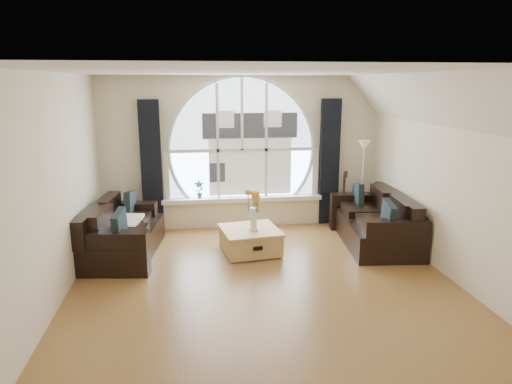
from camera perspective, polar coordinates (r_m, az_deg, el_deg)
name	(u,v)px	position (r m, az deg, el deg)	size (l,w,h in m)	color
ground	(266,287)	(6.14, 1.18, -11.53)	(5.00, 5.50, 0.01)	brown
ceiling	(267,72)	(5.57, 1.32, 14.55)	(5.00, 5.50, 0.01)	silver
wall_back	(242,152)	(8.39, -1.75, 4.89)	(5.00, 0.01, 2.70)	beige
wall_front	(332,274)	(3.14, 9.37, -9.96)	(5.00, 0.01, 2.70)	beige
wall_left	(53,191)	(5.86, -23.66, 0.06)	(0.01, 5.50, 2.70)	beige
wall_right	(455,179)	(6.58, 23.30, 1.44)	(0.01, 5.50, 2.70)	beige
attic_slope	(441,101)	(6.31, 21.77, 10.30)	(0.92, 5.50, 0.72)	silver
arched_window	(242,137)	(8.32, -1.74, 6.74)	(2.60, 0.06, 2.15)	silver
window_sill	(243,199)	(8.46, -1.64, -0.85)	(2.90, 0.22, 0.08)	white
window_frame	(242,137)	(8.29, -1.72, 6.71)	(2.76, 0.08, 2.15)	white
neighbor_house	(250,144)	(8.34, -0.70, 5.89)	(1.70, 0.02, 1.50)	silver
curtain_left	(151,167)	(8.28, -12.73, 3.06)	(0.35, 0.12, 2.30)	black
curtain_right	(329,162)	(8.62, 9.00, 3.62)	(0.35, 0.12, 2.30)	black
sofa_left	(123,230)	(7.35, -16.01, -4.46)	(0.90, 1.81, 0.80)	black
sofa_right	(374,220)	(7.78, 14.30, -3.38)	(0.94, 1.88, 0.83)	black
coffee_chest	(250,239)	(7.23, -0.73, -5.83)	(0.85, 0.85, 0.42)	#AD844B
throw_blanket	(122,223)	(7.36, -16.09, -3.63)	(0.55, 0.55, 0.10)	silver
vase_flowers	(254,205)	(7.02, -0.30, -1.63)	(0.24, 0.24, 0.70)	white
floor_lamp	(362,186)	(8.40, 12.90, 0.76)	(0.24, 0.24, 1.60)	#B2B2B2
guitar	(343,199)	(8.52, 10.59, -0.83)	(0.36, 0.24, 1.06)	brown
potted_plant	(199,189)	(8.36, -7.00, 0.31)	(0.17, 0.11, 0.32)	#1E6023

